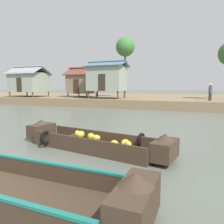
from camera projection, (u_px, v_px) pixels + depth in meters
name	position (u px, v px, depth m)	size (l,w,h in m)	color
ground_plane	(119.00, 121.00, 13.73)	(300.00, 300.00, 0.00)	#596056
riverbank_strip	(161.00, 100.00, 29.57)	(160.00, 20.00, 0.91)	#7F6B4C
banana_boat	(93.00, 141.00, 7.54)	(5.93, 2.03, 0.86)	#3D2D21
stilt_house_left	(29.00, 82.00, 28.32)	(4.92, 3.95, 4.05)	#4C3826
stilt_house_mid_left	(82.00, 83.00, 27.83)	(3.84, 3.62, 3.87)	#4C3826
stilt_house_mid_right	(107.00, 78.00, 23.70)	(4.57, 3.16, 4.17)	#4C3826
palm_tree_near	(125.00, 48.00, 27.12)	(2.42, 2.42, 7.61)	brown
vendor_person	(210.00, 91.00, 20.13)	(0.44, 0.44, 1.66)	#332D28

